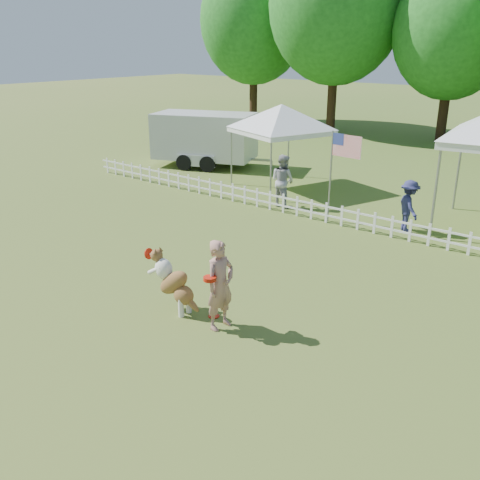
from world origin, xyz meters
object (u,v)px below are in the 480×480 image
at_px(flag_pole, 330,177).
at_px(spectator_a, 283,181).
at_px(handler, 220,285).
at_px(dog, 174,283).
at_px(frisbee_on_turf, 214,316).
at_px(cargo_trailer, 205,139).
at_px(canopy_tent_left, 281,148).
at_px(spectator_b, 409,206).

bearing_deg(flag_pole, spectator_a, 174.02).
xyz_separation_m(handler, dog, (-1.09, -0.09, -0.24)).
distance_m(frisbee_on_turf, spectator_a, 7.59).
relative_size(cargo_trailer, flag_pole, 1.94).
bearing_deg(spectator_a, canopy_tent_left, -45.57).
xyz_separation_m(dog, frisbee_on_turf, (0.73, 0.29, -0.59)).
bearing_deg(dog, frisbee_on_turf, 19.81).
bearing_deg(canopy_tent_left, spectator_b, 2.36).
bearing_deg(handler, dog, 98.64).
bearing_deg(canopy_tent_left, frisbee_on_turf, -42.32).
distance_m(dog, cargo_trailer, 13.00).
distance_m(canopy_tent_left, cargo_trailer, 4.56).
height_order(dog, flag_pole, flag_pole).
bearing_deg(cargo_trailer, dog, -71.53).
height_order(handler, cargo_trailer, cargo_trailer).
bearing_deg(canopy_tent_left, spectator_a, -33.34).
height_order(canopy_tent_left, cargo_trailer, canopy_tent_left).
bearing_deg(frisbee_on_turf, handler, -30.27).
bearing_deg(frisbee_on_turf, flag_pole, 101.19).
bearing_deg(spectator_b, dog, 123.06).
xyz_separation_m(canopy_tent_left, spectator_a, (1.43, -1.92, -0.60)).
xyz_separation_m(dog, spectator_a, (-2.45, 7.14, 0.23)).
distance_m(canopy_tent_left, spectator_a, 2.47).
xyz_separation_m(handler, cargo_trailer, (-9.43, 9.87, 0.28)).
xyz_separation_m(handler, spectator_a, (-3.54, 7.05, -0.01)).
relative_size(canopy_tent_left, flag_pole, 1.09).
xyz_separation_m(handler, frisbee_on_turf, (-0.36, 0.21, -0.83)).
bearing_deg(spectator_a, handler, 124.31).
relative_size(handler, spectator_a, 1.01).
height_order(handler, spectator_a, handler).
height_order(canopy_tent_left, spectator_b, canopy_tent_left).
distance_m(cargo_trailer, flag_pole, 8.45).
xyz_separation_m(cargo_trailer, flag_pole, (7.80, -3.23, 0.19)).
relative_size(cargo_trailer, spectator_b, 3.54).
bearing_deg(flag_pole, handler, -70.05).
height_order(frisbee_on_turf, cargo_trailer, cargo_trailer).
bearing_deg(spectator_b, frisbee_on_turf, 128.34).
height_order(dog, frisbee_on_turf, dog).
bearing_deg(spectator_a, frisbee_on_turf, 122.61).
relative_size(handler, flag_pole, 0.64).
bearing_deg(handler, flag_pole, 17.85).
height_order(handler, spectator_b, handler).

